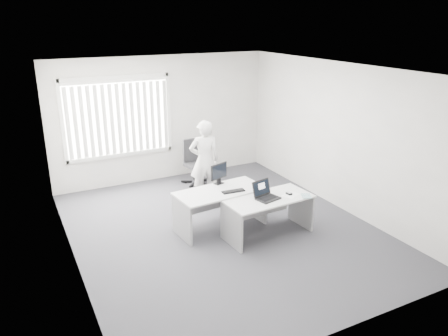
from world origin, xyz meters
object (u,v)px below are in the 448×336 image
desk_far (220,201)px  laptop (268,191)px  person (204,161)px  monitor (219,174)px  desk_near (268,208)px  office_chair (195,170)px

desk_far → laptop: (0.57, -0.66, 0.32)m
desk_far → person: bearing=71.9°
desk_far → monitor: (0.12, 0.30, 0.39)m
person → monitor: bearing=94.1°
person → monitor: size_ratio=4.36×
monitor → person: bearing=61.1°
desk_near → monitor: bearing=114.1°
desk_far → laptop: laptop is taller
office_chair → monitor: monitor is taller
desk_near → office_chair: size_ratio=1.55×
desk_near → person: person is taller
desk_far → office_chair: 2.31m
desk_near → laptop: 0.35m
desk_far → office_chair: size_ratio=1.62×
person → desk_far: bearing=91.0°
office_chair → person: bearing=-107.8°
laptop → monitor: monitor is taller
laptop → office_chair: bearing=78.3°
desk_far → office_chair: office_chair is taller
desk_far → office_chair: bearing=72.4°
desk_near → monitor: 1.11m
desk_near → person: (-0.31, 1.91, 0.34)m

